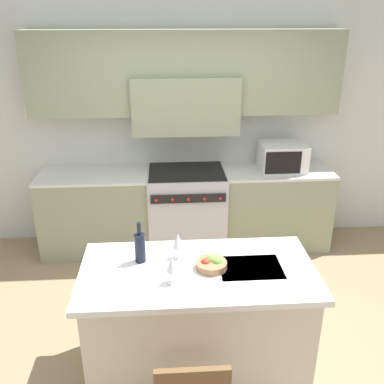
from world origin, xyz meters
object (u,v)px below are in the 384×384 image
microwave (282,157)px  wine_glass_far (178,241)px  fruit_bowl (211,264)px  range_stove (187,210)px  wine_bottle (140,247)px  wine_glass_near (172,265)px

microwave → wine_glass_far: size_ratio=2.43×
fruit_bowl → wine_glass_far: bearing=147.3°
range_stove → wine_bottle: wine_bottle is taller
fruit_bowl → microwave: bearing=62.2°
wine_bottle → wine_glass_near: size_ratio=1.53×
wine_glass_near → fruit_bowl: 0.34m
range_stove → fruit_bowl: bearing=-87.7°
microwave → wine_glass_far: bearing=-125.2°
range_stove → wine_bottle: size_ratio=3.05×
wine_glass_near → fruit_bowl: size_ratio=0.92×
range_stove → wine_glass_far: 1.81m
microwave → wine_bottle: (-1.49, -1.76, -0.06)m
microwave → wine_glass_near: (-1.27, -2.04, -0.04)m
microwave → wine_glass_near: 2.40m
range_stove → wine_bottle: bearing=-103.8°
range_stove → microwave: microwave is taller
range_stove → wine_glass_far: wine_glass_far is taller
microwave → fruit_bowl: size_ratio=2.25×
range_stove → wine_glass_far: size_ratio=4.67×
wine_glass_far → fruit_bowl: size_ratio=0.92×
microwave → wine_bottle: microwave is taller
wine_glass_far → wine_bottle: bearing=-175.1°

